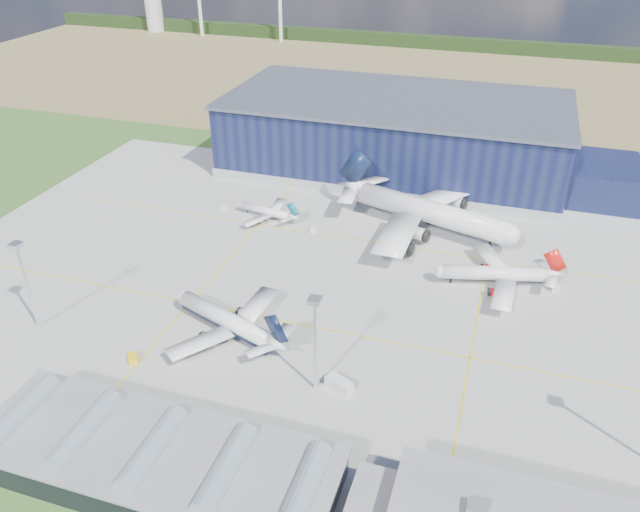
{
  "coord_description": "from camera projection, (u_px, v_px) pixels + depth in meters",
  "views": [
    {
      "loc": [
        41.19,
        -123.75,
        90.86
      ],
      "look_at": [
        -1.37,
        8.51,
        8.63
      ],
      "focal_mm": 35.0,
      "sensor_mm": 36.0,
      "label": 1
    }
  ],
  "objects": [
    {
      "name": "gse_van_a",
      "position": [
        339.0,
        384.0,
        130.38
      ],
      "size": [
        6.5,
        4.73,
        2.6
      ],
      "primitive_type": "cube",
      "rotation": [
        0.0,
        0.0,
        1.17
      ],
      "color": "silver",
      "rests_on": "ground"
    },
    {
      "name": "gse_van_b",
      "position": [
        551.0,
        284.0,
        163.82
      ],
      "size": [
        4.23,
        5.08,
        2.13
      ],
      "primitive_type": "cube",
      "rotation": [
        0.0,
        0.0,
        0.55
      ],
      "color": "silver",
      "rests_on": "ground"
    },
    {
      "name": "hangar",
      "position": [
        402.0,
        137.0,
        229.52
      ],
      "size": [
        145.0,
        62.0,
        26.1
      ],
      "color": "#101438",
      "rests_on": "ground"
    },
    {
      "name": "gse_cart_b",
      "position": [
        225.0,
        208.0,
        203.73
      ],
      "size": [
        2.99,
        2.33,
        1.15
      ],
      "primitive_type": "cube",
      "rotation": [
        0.0,
        0.0,
        1.34
      ],
      "color": "silver",
      "rests_on": "ground"
    },
    {
      "name": "car_b",
      "position": [
        423.0,
        482.0,
        109.88
      ],
      "size": [
        3.67,
        2.29,
        1.14
      ],
      "primitive_type": "imported",
      "rotation": [
        0.0,
        0.0,
        1.23
      ],
      "color": "#99999E",
      "rests_on": "ground"
    },
    {
      "name": "light_mast_west",
      "position": [
        24.0,
        272.0,
        141.89
      ],
      "size": [
        2.6,
        2.6,
        23.0
      ],
      "color": "silver",
      "rests_on": "ground"
    },
    {
      "name": "glass_concourse",
      "position": [
        173.0,
        465.0,
        109.18
      ],
      "size": [
        78.0,
        23.0,
        8.6
      ],
      "color": "black",
      "rests_on": "ground"
    },
    {
      "name": "light_mast_center",
      "position": [
        315.0,
        330.0,
        123.44
      ],
      "size": [
        2.6,
        2.6,
        23.0
      ],
      "color": "silver",
      "rests_on": "ground"
    },
    {
      "name": "airliner_red",
      "position": [
        494.0,
        267.0,
        162.56
      ],
      "size": [
        41.75,
        41.2,
        11.29
      ],
      "primitive_type": null,
      "rotation": [
        0.0,
        0.0,
        3.39
      ],
      "color": "silver",
      "rests_on": "ground"
    },
    {
      "name": "treeline",
      "position": [
        460.0,
        44.0,
        402.24
      ],
      "size": [
        600.0,
        8.0,
        8.0
      ],
      "primitive_type": "cube",
      "color": "black",
      "rests_on": "ground"
    },
    {
      "name": "airliner_widebody",
      "position": [
        432.0,
        201.0,
        186.1
      ],
      "size": [
        78.11,
        77.24,
        20.35
      ],
      "primitive_type": null,
      "rotation": [
        0.0,
        0.0,
        -0.31
      ],
      "color": "silver",
      "rests_on": "ground"
    },
    {
      "name": "gse_tug_b",
      "position": [
        95.0,
        392.0,
        129.14
      ],
      "size": [
        3.64,
        3.97,
        1.43
      ],
      "primitive_type": "cube",
      "rotation": [
        0.0,
        0.0,
        -0.57
      ],
      "color": "yellow",
      "rests_on": "ground"
    },
    {
      "name": "car_a",
      "position": [
        474.0,
        494.0,
        107.73
      ],
      "size": [
        3.33,
        2.18,
        1.05
      ],
      "primitive_type": "imported",
      "rotation": [
        0.0,
        0.0,
        1.9
      ],
      "color": "#99999E",
      "rests_on": "ground"
    },
    {
      "name": "gse_tug_a",
      "position": [
        133.0,
        358.0,
        138.52
      ],
      "size": [
        3.58,
        3.93,
        1.4
      ],
      "primitive_type": "cube",
      "rotation": [
        0.0,
        0.0,
        0.6
      ],
      "color": "yellow",
      "rests_on": "ground"
    },
    {
      "name": "farmland",
      "position": [
        441.0,
        82.0,
        338.74
      ],
      "size": [
        600.0,
        220.0,
        0.01
      ],
      "primitive_type": "cube",
      "color": "olive",
      "rests_on": "ground"
    },
    {
      "name": "gse_tug_c",
      "position": [
        347.0,
        196.0,
        211.28
      ],
      "size": [
        2.68,
        3.67,
        1.46
      ],
      "primitive_type": "cube",
      "rotation": [
        0.0,
        0.0,
        0.19
      ],
      "color": "yellow",
      "rests_on": "ground"
    },
    {
      "name": "ground",
      "position": [
        315.0,
        302.0,
        158.51
      ],
      "size": [
        600.0,
        600.0,
        0.0
      ],
      "primitive_type": "plane",
      "color": "#32541F",
      "rests_on": "ground"
    },
    {
      "name": "gse_cart_a",
      "position": [
        314.0,
        229.0,
        191.15
      ],
      "size": [
        2.2,
        3.1,
        1.28
      ],
      "primitive_type": "cube",
      "rotation": [
        0.0,
        0.0,
        0.08
      ],
      "color": "silver",
      "rests_on": "ground"
    },
    {
      "name": "airliner_navy",
      "position": [
        226.0,
        312.0,
        144.84
      ],
      "size": [
        45.85,
        45.39,
        11.71
      ],
      "primitive_type": null,
      "rotation": [
        0.0,
        0.0,
        2.79
      ],
      "color": "silver",
      "rests_on": "ground"
    },
    {
      "name": "apron",
      "position": [
        327.0,
        282.0,
        166.69
      ],
      "size": [
        220.0,
        160.0,
        0.08
      ],
      "color": "gray",
      "rests_on": "ground"
    },
    {
      "name": "airliner_regional",
      "position": [
        265.0,
        207.0,
        197.17
      ],
      "size": [
        27.27,
        26.87,
        7.58
      ],
      "primitive_type": null,
      "rotation": [
        0.0,
        0.0,
        2.94
      ],
      "color": "silver",
      "rests_on": "ground"
    }
  ]
}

